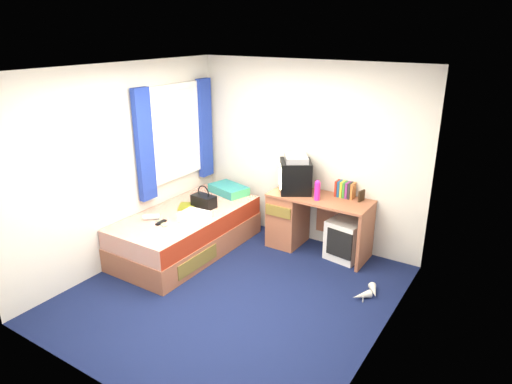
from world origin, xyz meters
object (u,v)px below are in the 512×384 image
Objects in this scene: handbag at (204,201)px; water_bottle at (151,217)px; pillow at (229,190)px; pink_water_bottle at (317,191)px; picture_frame at (361,196)px; storage_cube at (346,239)px; vcr at (296,158)px; towel at (195,216)px; white_heels at (368,293)px; bed at (187,231)px; crt_tv at (295,176)px; magazine at (187,206)px; colour_swatch_fan at (162,223)px; aerosol_can at (316,189)px; remote_control at (161,222)px; desk at (300,217)px.

water_bottle is (-0.28, -0.68, -0.05)m from handbag.
pink_water_bottle reaches higher than pillow.
picture_frame is 0.54m from pink_water_bottle.
storage_cube is 1.89m from handbag.
vcr is 1.47m from towel.
towel is 0.81× the size of white_heels.
picture_frame is 1.23m from white_heels.
picture_frame is at bearing 57.76° from storage_cube.
towel reaches higher than water_bottle.
pink_water_bottle is 1.49m from handbag.
picture_frame is 0.61× the size of pink_water_bottle.
picture_frame is at bearing 35.91° from towel.
white_heels is at bearing 27.35° from vcr.
bed is 3.59× the size of crt_tv.
picture_frame is (0.85, 0.13, -0.38)m from vcr.
handbag is at bearing 32.42° from magazine.
towel reaches higher than colour_swatch_fan.
pillow is 1.05× the size of storage_cube.
bed is 0.52m from colour_swatch_fan.
pillow is 2.34× the size of pink_water_bottle.
aerosol_can reaches higher than towel.
water_bottle is at bearing 168.79° from remote_control.
bed is at bearing -93.55° from pillow.
colour_swatch_fan is at bearing -133.68° from towel.
remote_control is at bearing 167.48° from colour_swatch_fan.
pink_water_bottle is 1.04× the size of colour_swatch_fan.
water_bottle reaches higher than white_heels.
aerosol_can is 0.56× the size of handbag.
handbag is (-1.85, -0.79, -0.19)m from picture_frame.
crt_tv is at bearing 33.17° from magazine.
desk reaches higher than pillow.
desk reaches higher than magazine.
storage_cube is at bearing 34.74° from towel.
aerosol_can is at bearing 27.90° from magazine.
white_heels is at bearing 9.29° from remote_control.
vcr is 2.11× the size of aerosol_can.
vcr reaches higher than pink_water_bottle.
handbag reaches higher than towel.
desk is 1.44m from white_heels.
pink_water_bottle reaches higher than aerosol_can.
desk is (1.17, 0.91, 0.14)m from bed.
vcr is at bearing 52.94° from towel.
remote_control is at bearing -131.39° from desk.
white_heels is (2.48, 0.07, -0.51)m from magazine.
desk is at bearing 42.82° from remote_control.
handbag is 0.74m from water_bottle.
pillow is at bearing 78.80° from water_bottle.
towel is 1.62× the size of water_bottle.
remote_control is (-1.84, -1.35, 0.30)m from storage_cube.
crt_tv is (-0.74, -0.00, 0.70)m from storage_cube.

